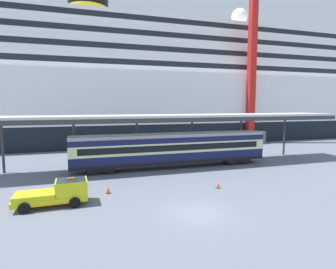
{
  "coord_description": "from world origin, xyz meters",
  "views": [
    {
      "loc": [
        -7.46,
        -16.84,
        7.55
      ],
      "look_at": [
        0.78,
        9.75,
        4.5
      ],
      "focal_mm": 29.14,
      "sensor_mm": 36.0,
      "label": 1
    }
  ],
  "objects": [
    {
      "name": "cruise_ship",
      "position": [
        -17.47,
        45.38,
        11.32
      ],
      "size": [
        171.5,
        30.46,
        32.71
      ],
      "color": "black",
      "rests_on": "ground"
    },
    {
      "name": "ground_plane",
      "position": [
        0.0,
        0.0,
        0.0
      ],
      "size": [
        400.0,
        400.0,
        0.0
      ],
      "primitive_type": "plane",
      "color": "slate"
    },
    {
      "name": "traffic_cone_near",
      "position": [
        4.02,
        4.83,
        0.37
      ],
      "size": [
        0.36,
        0.36,
        0.75
      ],
      "color": "black",
      "rests_on": "ground"
    },
    {
      "name": "dockside_crane",
      "position": [
        24.22,
        29.58,
        19.39
      ],
      "size": [
        12.59,
        4.4,
        59.65
      ],
      "color": "#595960",
      "rests_on": "ground"
    },
    {
      "name": "train_carriage",
      "position": [
        2.59,
        13.92,
        2.31
      ],
      "size": [
        23.54,
        2.81,
        4.11
      ],
      "color": "black",
      "rests_on": "ground"
    },
    {
      "name": "traffic_cone_mid",
      "position": [
        -5.67,
        6.27,
        0.39
      ],
      "size": [
        0.36,
        0.36,
        0.79
      ],
      "color": "black",
      "rests_on": "ground"
    },
    {
      "name": "service_truck",
      "position": [
        -9.45,
        4.6,
        0.99
      ],
      "size": [
        5.27,
        2.39,
        2.02
      ],
      "color": "yellow",
      "rests_on": "ground"
    },
    {
      "name": "platform_canopy",
      "position": [
        2.59,
        14.35,
        6.06
      ],
      "size": [
        44.85,
        5.58,
        6.34
      ],
      "color": "silver",
      "rests_on": "ground"
    }
  ]
}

